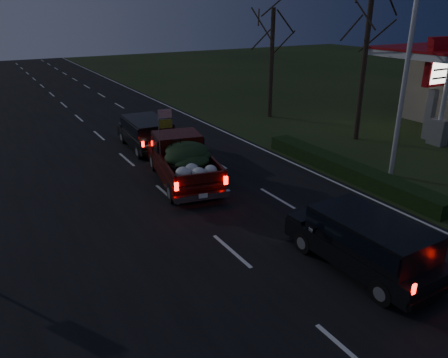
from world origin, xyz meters
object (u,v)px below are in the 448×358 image
light_pole (409,48)px  lead_suv (146,131)px  rear_suv (367,239)px  gas_price_pylon (438,71)px  pickup_truck (183,158)px

light_pole → lead_suv: 12.96m
light_pole → rear_suv: size_ratio=1.99×
gas_price_pylon → rear_suv: size_ratio=1.21×
pickup_truck → rear_suv: (1.55, -8.76, -0.08)m
pickup_truck → light_pole: bearing=-14.6°
pickup_truck → rear_suv: bearing=-68.7°
light_pole → rear_suv: light_pole is taller
gas_price_pylon → rear_suv: gas_price_pylon is taller
light_pole → rear_suv: bearing=-144.9°
gas_price_pylon → lead_suv: gas_price_pylon is taller
gas_price_pylon → pickup_truck: 15.07m
pickup_truck → lead_suv: size_ratio=1.23×
lead_suv → pickup_truck: bearing=-90.7°
light_pole → rear_suv: (-6.74, -4.75, -4.49)m
rear_suv → gas_price_pylon: bearing=29.1°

